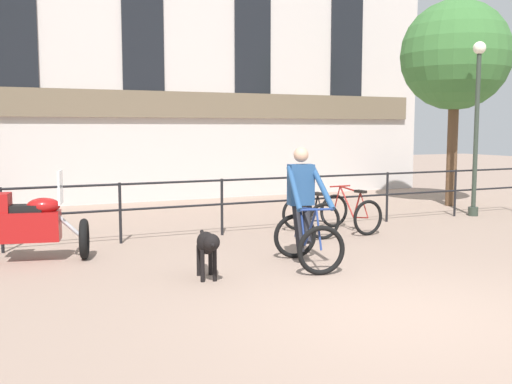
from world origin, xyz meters
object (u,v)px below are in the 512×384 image
Objects in this scene: cyclist_with_bike at (304,212)px; parked_motorcycle at (30,224)px; dog at (207,245)px; street_lamp at (477,118)px; parked_bicycle_near_lamp at (310,216)px; parked_bicycle_mid_left at (350,213)px.

parked_motorcycle is (-3.60, 1.87, -0.20)m from cyclist_with_bike.
dog is 0.25× the size of street_lamp.
dog is 2.93m from parked_motorcycle.
dog is at bearing 41.88° from parked_bicycle_near_lamp.
parked_motorcycle is (-2.00, 2.15, 0.09)m from dog.
cyclist_with_bike is 1.65m from dog.
parked_motorcycle is 1.50× the size of parked_bicycle_mid_left.
parked_motorcycle is 0.45× the size of street_lamp.
parked_motorcycle is at bearing 5.19° from parked_bicycle_near_lamp.
parked_bicycle_near_lamp is 0.99× the size of parked_bicycle_mid_left.
street_lamp is (3.67, 0.53, 1.83)m from parked_bicycle_mid_left.
parked_bicycle_near_lamp is 0.30× the size of street_lamp.
cyclist_with_bike is 3.02m from parked_bicycle_mid_left.
parked_bicycle_mid_left reaches higher than dog.
parked_bicycle_mid_left is 4.13m from street_lamp.
parked_motorcycle is 9.62m from street_lamp.
cyclist_with_bike reaches higher than parked_bicycle_mid_left.
street_lamp reaches higher than parked_bicycle_near_lamp.
parked_bicycle_mid_left is at bearing -176.93° from parked_bicycle_near_lamp.
street_lamp is (5.85, 2.58, 1.42)m from cyclist_with_bike.
parked_bicycle_near_lamp is (1.29, 2.05, -0.41)m from cyclist_with_bike.
parked_bicycle_mid_left is (5.78, 0.18, -0.20)m from parked_motorcycle.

